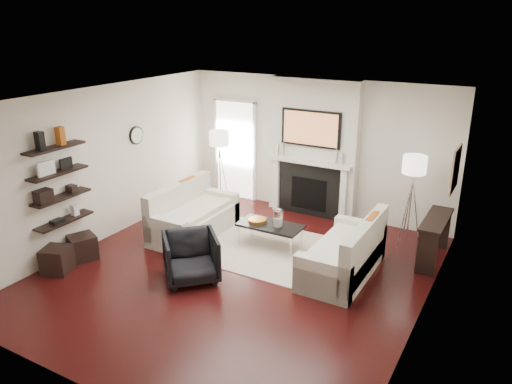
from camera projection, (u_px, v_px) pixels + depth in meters
The scene contains 71 objects.
room_envelope at pixel (236, 191), 7.36m from camera, with size 6.00×6.00×6.00m.
chimney_breast at pixel (313, 149), 9.72m from camera, with size 1.80×0.25×2.70m, color silver.
fireplace_surround at pixel (309, 191), 9.89m from camera, with size 1.30×0.02×1.04m, color black.
firebox at pixel (309, 194), 9.91m from camera, with size 0.75×0.02×0.65m, color black.
mantel_pilaster_l at pixel (276, 184), 10.19m from camera, with size 0.12×0.08×1.10m, color white.
mantel_pilaster_r at pixel (343, 196), 9.52m from camera, with size 0.12×0.08×1.10m, color white.
mantel_shelf at pixel (309, 162), 9.65m from camera, with size 1.70×0.18×0.07m, color white.
tv_body at pixel (311, 128), 9.45m from camera, with size 1.20×0.06×0.70m, color black.
tv_screen at pixel (310, 129), 9.42m from camera, with size 1.10×0.01×0.62m, color #BF723F.
candlestick_l_tall at pixel (284, 149), 9.85m from camera, with size 0.04×0.04×0.30m, color silver.
candlestick_l_short at pixel (278, 150), 9.92m from camera, with size 0.04×0.04×0.24m, color silver.
candlestick_r_tall at pixel (337, 157), 9.34m from camera, with size 0.04×0.04×0.30m, color silver.
candlestick_r_short at pixel (343, 159), 9.29m from camera, with size 0.04×0.04×0.24m, color silver.
hallway_panel at pixel (236, 150), 10.77m from camera, with size 0.90×0.02×2.10m, color white.
door_trim_l at pixel (217, 148), 10.97m from camera, with size 0.06×0.06×2.16m, color white.
door_trim_r at pixel (255, 153), 10.53m from camera, with size 0.06×0.06×2.16m, color white.
door_trim_top at pixel (235, 100), 10.39m from camera, with size 1.02×0.06×0.06m, color white.
rug at pixel (272, 250), 8.54m from camera, with size 2.60×2.00×0.01m, color #C4B2A0.
loveseat_left_base at pixel (194, 224), 9.11m from camera, with size 0.85×1.80×0.42m, color beige.
loveseat_left_back at pixel (179, 204), 9.16m from camera, with size 0.18×1.80×0.80m, color beige.
loveseat_left_arm_n at pixel (166, 235), 8.41m from camera, with size 0.85×0.18×0.60m, color beige.
loveseat_left_arm_s at pixel (219, 205), 9.74m from camera, with size 0.85×0.18×0.60m, color beige.
loveseat_left_cushion at pixel (196, 211), 9.00m from camera, with size 0.63×1.44×0.10m, color beige.
pillow_left_orange at pixel (188, 189), 9.34m from camera, with size 0.10×0.42×0.42m, color #A14D13.
pillow_left_charcoal at pixel (168, 199), 8.85m from camera, with size 0.10×0.40×0.40m, color black.
loveseat_right_base at pixel (342, 261), 7.70m from camera, with size 0.85×1.80×0.42m, color beige.
loveseat_right_back at pixel (365, 248), 7.44m from camera, with size 0.18×1.80×0.80m, color beige.
loveseat_right_arm_n at pixel (322, 279), 7.01m from camera, with size 0.85×0.18×0.60m, color beige.
loveseat_right_arm_s at pixel (359, 237), 8.34m from camera, with size 0.85×0.18×0.60m, color beige.
loveseat_right_cushion at pixel (340, 246), 7.64m from camera, with size 0.63×1.44×0.10m, color beige.
pillow_right_orange at pixel (372, 228), 7.62m from camera, with size 0.10×0.42×0.42m, color #A14D13.
pillow_right_charcoal at pixel (359, 243), 7.13m from camera, with size 0.10×0.40×0.40m, color black.
coffee_table at pixel (270, 225), 8.55m from camera, with size 1.10×0.55×0.04m, color black.
coffee_leg_nw at pixel (239, 235), 8.67m from camera, with size 0.02×0.02×0.38m, color silver.
coffee_leg_ne at pixel (291, 248), 8.20m from camera, with size 0.02×0.02×0.38m, color silver.
coffee_leg_sw at pixel (251, 227), 9.03m from camera, with size 0.02×0.02×0.38m, color silver.
coffee_leg_se at pixel (302, 238), 8.57m from camera, with size 0.02×0.02×0.38m, color silver.
hurricane_glass at pixel (278, 219), 8.42m from camera, with size 0.17×0.17×0.30m, color white.
hurricane_candle at pixel (278, 222), 8.45m from camera, with size 0.10×0.10×0.15m, color white.
copper_bowl at pixel (257, 220), 8.65m from camera, with size 0.32×0.32×0.05m, color #B3651D.
armchair at pixel (191, 255), 7.49m from camera, with size 0.78×0.73×0.80m, color black.
lamp_left_post at pixel (220, 178), 10.40m from camera, with size 0.02×0.02×1.20m, color silver.
lamp_left_shade at pixel (219, 138), 10.12m from camera, with size 0.40×0.40×0.30m, color white.
lamp_left_leg_a at pixel (225, 179), 10.35m from camera, with size 0.02×0.02×1.25m, color silver.
lamp_left_leg_b at pixel (221, 176), 10.51m from camera, with size 0.02×0.02×1.25m, color silver.
lamp_left_leg_c at pixel (215, 179), 10.35m from camera, with size 0.02×0.02×1.25m, color silver.
lamp_right_post at pixel (409, 212), 8.60m from camera, with size 0.02×0.02×1.20m, color silver.
lamp_right_shade at pixel (415, 165), 8.32m from camera, with size 0.40×0.40×0.30m, color white.
lamp_right_leg_a at pixel (416, 213), 8.55m from camera, with size 0.02×0.02×1.25m, color silver.
lamp_right_leg_b at pixel (408, 209), 8.71m from camera, with size 0.02×0.02×1.25m, color silver.
lamp_right_leg_c at pixel (405, 213), 8.55m from camera, with size 0.02×0.02×1.25m, color silver.
console_top at pixel (437, 219), 7.95m from camera, with size 0.35×1.20×0.04m, color black.
console_leg_n at pixel (427, 254), 7.62m from camera, with size 0.30×0.04×0.71m, color black.
console_leg_s at pixel (440, 229), 8.52m from camera, with size 0.30×0.04×0.71m, color black.
wall_art at pixel (455, 169), 7.71m from camera, with size 0.03×0.70×0.70m, color #A77F53.
shelf_bottom at pixel (65, 221), 7.98m from camera, with size 0.25×1.00×0.04m, color black.
shelf_lower at pixel (61, 197), 7.84m from camera, with size 0.25×1.00×0.04m, color black.
shelf_upper at pixel (58, 173), 7.71m from camera, with size 0.25×1.00×0.04m, color black.
shelf_top at pixel (54, 148), 7.58m from camera, with size 0.25×1.00×0.04m, color black.
decor_magfile_a at pixel (40, 141), 7.33m from camera, with size 0.12×0.10×0.28m, color black.
decor_magfile_b at pixel (60, 136), 7.63m from camera, with size 0.12×0.10×0.28m, color #A14D13.
decor_frame_a at pixel (46, 168), 7.51m from camera, with size 0.04×0.30×0.22m, color white.
decor_frame_b at pixel (66, 164), 7.82m from camera, with size 0.04×0.22×0.18m, color black.
decor_wine_rack at pixel (43, 196), 7.55m from camera, with size 0.18×0.25×0.20m, color black.
decor_box_small at pixel (72, 189), 7.99m from camera, with size 0.15×0.12×0.12m, color black.
decor_books at pixel (57, 221), 7.85m from camera, with size 0.14×0.20×0.05m, color black.
decor_box_tall at pixel (75, 210), 8.12m from camera, with size 0.10×0.10×0.18m, color white.
clock_rim at pixel (136, 135), 9.25m from camera, with size 0.34×0.34×0.04m, color black.
clock_face at pixel (137, 135), 9.24m from camera, with size 0.29×0.29×0.01m, color white.
ottoman_near at pixel (83, 247), 8.21m from camera, with size 0.40×0.40×0.40m, color black.
ottoman_far at pixel (57, 260), 7.78m from camera, with size 0.40×0.40×0.40m, color black.
Camera 1 is at (3.68, -5.90, 3.79)m, focal length 35.00 mm.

